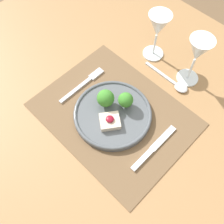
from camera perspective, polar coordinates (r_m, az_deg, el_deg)
ground_plane at (r=1.57m, az=0.28°, el=-14.04°), size 8.00×8.00×0.00m
dining_table at (r=0.93m, az=0.46°, el=-2.84°), size 1.48×1.22×0.76m
placemat at (r=0.86m, az=0.50°, el=-0.50°), size 0.49×0.38×0.00m
dinner_plate at (r=0.84m, az=0.02°, el=0.07°), size 0.25×0.25×0.08m
fork at (r=0.93m, az=-5.93°, el=6.34°), size 0.02×0.19×0.01m
knife at (r=0.81m, az=8.50°, el=-8.30°), size 0.02×0.19×0.01m
spoon at (r=0.95m, az=13.71°, el=5.98°), size 0.18×0.04×0.01m
wine_glass_near at (r=0.88m, az=18.18°, el=12.26°), size 0.08×0.08×0.19m
wine_glass_far at (r=0.93m, az=10.00°, el=17.67°), size 0.08×0.08×0.18m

